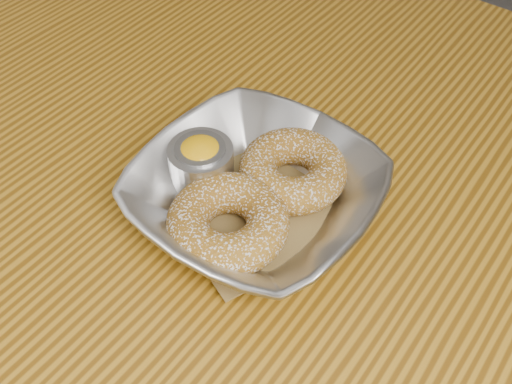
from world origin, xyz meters
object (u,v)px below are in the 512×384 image
Objects in this scene: serving_bowl at (256,195)px; ramekin at (201,164)px; table at (293,228)px; donut_front at (228,223)px; donut_back at (293,170)px.

ramekin is (-0.06, -0.01, 0.01)m from serving_bowl.
donut_front is (0.00, -0.11, 0.13)m from table.
serving_bowl is at bearing -102.68° from donut_back.
donut_front reaches higher than table.
ramekin is at bearing 148.83° from donut_front.
serving_bowl is 2.01× the size of donut_front.
serving_bowl is 0.06m from ramekin.
donut_back is at bearing 77.32° from serving_bowl.
table is 0.14m from serving_bowl.
serving_bowl is 0.04m from donut_front.
table is at bearing 54.81° from ramekin.
ramekin is (-0.06, -0.08, 0.13)m from table.
donut_back is at bearing 84.07° from donut_front.
ramekin reaches higher than table.
donut_front is at bearing -31.17° from ramekin.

